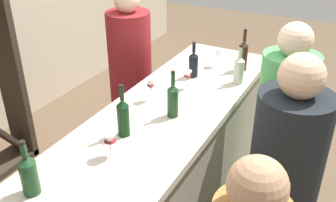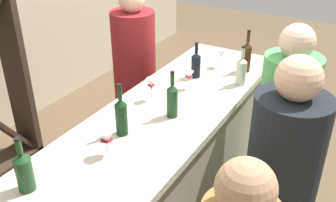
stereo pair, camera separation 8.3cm
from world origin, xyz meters
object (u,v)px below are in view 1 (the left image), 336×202
Objects in this scene: wine_glass_near_center at (187,76)px; wine_glass_near_right at (110,140)px; wine_bottle_second_left_dark_green at (123,116)px; wine_bottle_second_right_near_black at (193,64)px; wine_bottle_leftmost_olive_green at (29,174)px; wine_bottle_far_right_amber_brown at (243,55)px; wine_bottle_rightmost_clear_pale at (239,69)px; wine_glass_far_left at (151,85)px; wine_glass_near_left at (217,54)px; wine_bottle_center_olive_green at (173,99)px; person_right_guest at (280,196)px; person_center_guest at (280,137)px; person_server_behind at (131,81)px.

wine_glass_near_right reaches higher than wine_glass_near_center.
wine_bottle_second_right_near_black is (0.93, -0.02, -0.02)m from wine_bottle_second_left_dark_green.
wine_bottle_second_left_dark_green is 0.73m from wine_glass_near_center.
wine_bottle_far_right_amber_brown reaches higher than wine_bottle_leftmost_olive_green.
wine_bottle_rightmost_clear_pale is 1.22m from wine_glass_near_right.
wine_glass_far_left is at bearing 10.09° from wine_bottle_second_left_dark_green.
wine_glass_near_right is at bearing -168.44° from wine_glass_far_left.
wine_bottle_center_olive_green is at bearing -176.67° from wine_glass_near_left.
wine_glass_near_center is (-0.20, -0.05, -0.01)m from wine_bottle_second_right_near_black.
person_right_guest is (-0.23, -0.97, -0.38)m from wine_glass_far_left.
person_right_guest is (0.83, -1.00, -0.38)m from wine_bottle_leftmost_olive_green.
wine_glass_near_left is 0.48m from wine_glass_near_center.
wine_bottle_second_right_near_black is at bearing 1.95° from wine_glass_near_right.
wine_glass_near_center is at bearing 29.09° from person_center_guest.
wine_bottle_far_right_amber_brown reaches higher than wine_bottle_second_right_near_black.
wine_bottle_center_olive_green is 0.54m from wine_glass_near_right.
person_center_guest is at bearing -63.70° from wine_glass_far_left.
wine_glass_near_center is at bearing -166.87° from wine_bottle_second_right_near_black.
wine_glass_near_right is at bearing 169.58° from wine_bottle_center_olive_green.
wine_glass_near_left is 0.09× the size of person_center_guest.
wine_bottle_center_olive_green is 1.12× the size of wine_bottle_second_right_near_black.
wine_bottle_far_right_amber_brown is (0.90, -0.15, 0.01)m from wine_bottle_center_olive_green.
wine_glass_near_right reaches higher than wine_glass_near_left.
person_server_behind is at bearing 42.30° from wine_glass_far_left.
person_center_guest reaches higher than wine_bottle_second_right_near_black.
wine_bottle_center_olive_green is (0.94, -0.26, 0.01)m from wine_bottle_leftmost_olive_green.
person_server_behind is (0.14, 1.04, -0.39)m from wine_bottle_rightmost_clear_pale.
person_right_guest is (-0.50, -0.83, -0.36)m from wine_glass_near_center.
person_right_guest is 1.01× the size of person_server_behind.
person_right_guest is at bearing -103.19° from wine_glass_far_left.
wine_bottle_center_olive_green is at bearing -3.92° from person_right_guest.
person_right_guest reaches higher than wine_bottle_rightmost_clear_pale.
person_server_behind is (-0.10, 0.78, -0.38)m from wine_glass_near_left.
wine_bottle_second_right_near_black is 1.83× the size of wine_glass_near_right.
wine_bottle_far_right_amber_brown is at bearing -55.57° from person_right_guest.
wine_glass_near_center is 0.93m from wine_glass_near_right.
person_server_behind reaches higher than wine_bottle_leftmost_olive_green.
wine_bottle_rightmost_clear_pale is (1.59, -0.47, 0.00)m from wine_bottle_leftmost_olive_green.
wine_glass_near_left is 0.90× the size of wine_glass_far_left.
person_center_guest is (-0.36, -0.64, -0.39)m from wine_glass_near_left.
wine_bottle_second_left_dark_green is 0.96× the size of wine_bottle_far_right_amber_brown.
wine_bottle_second_left_dark_green is 2.39× the size of wine_glass_near_center.
wine_bottle_second_right_near_black is at bearing -11.15° from wine_glass_far_left.
wine_bottle_second_left_dark_green is 2.03× the size of wine_glass_far_left.
person_center_guest is 0.97× the size of person_right_guest.
wine_glass_near_left is at bearing 94.86° from wine_bottle_far_right_amber_brown.
wine_bottle_second_left_dark_green is at bearing 67.44° from person_center_guest.
person_right_guest reaches higher than wine_glass_near_center.
wine_bottle_second_right_near_black is 0.29m from wine_glass_near_left.
wine_glass_near_right is 0.10× the size of person_center_guest.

